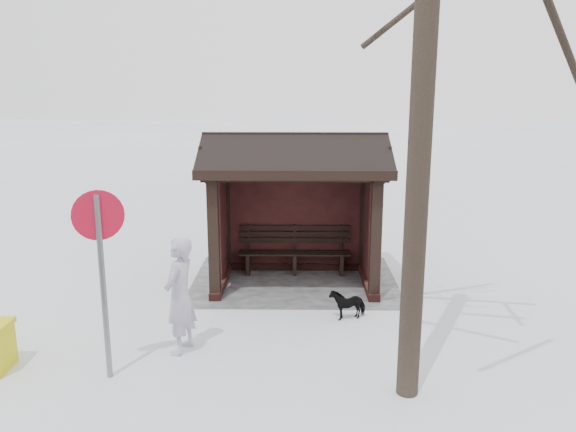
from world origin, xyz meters
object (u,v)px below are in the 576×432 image
Objects in this scene: bus_shelter at (295,178)px; dog at (348,303)px; road_sign at (100,247)px; pedestrian at (180,295)px.

dog is (-0.93, 1.88, -1.91)m from bus_shelter.
bus_shelter is 2.83m from dog.
dog is 0.23× the size of road_sign.
road_sign is (2.56, 3.98, -0.29)m from bus_shelter.
bus_shelter is 2.00× the size of pedestrian.
road_sign is at bearing -30.81° from pedestrian.
road_sign reaches higher than pedestrian.
bus_shelter is 5.88× the size of dog.
bus_shelter is at bearing 168.32° from pedestrian.
dog is 4.39m from road_sign.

